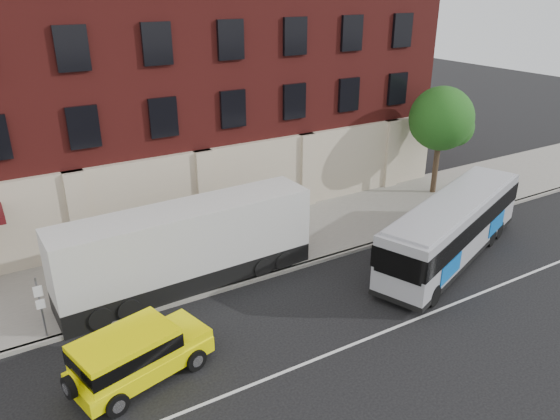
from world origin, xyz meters
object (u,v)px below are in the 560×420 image
shipping_container (188,248)px  street_tree (442,121)px  sign_pole (41,305)px  yellow_suv (134,354)px  city_bus (453,226)px

shipping_container → street_tree: bearing=8.4°
street_tree → shipping_container: 16.74m
sign_pole → street_tree: (22.04, 3.34, 2.96)m
shipping_container → yellow_suv: bearing=-128.4°
yellow_suv → shipping_container: shipping_container is taller
sign_pole → yellow_suv: sign_pole is taller
yellow_suv → shipping_container: (3.58, 4.50, 0.72)m
yellow_suv → street_tree: bearing=19.2°
city_bus → yellow_suv: (-14.59, -0.72, -0.60)m
street_tree → city_bus: 8.64m
city_bus → yellow_suv: city_bus is taller
sign_pole → shipping_container: size_ratio=0.24×
sign_pole → street_tree: bearing=8.6°
street_tree → yellow_suv: street_tree is taller
city_bus → street_tree: bearing=49.3°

